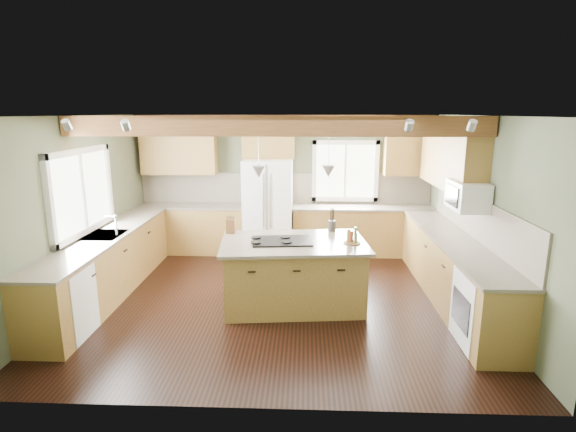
{
  "coord_description": "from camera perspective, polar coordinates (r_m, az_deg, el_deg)",
  "views": [
    {
      "loc": [
        0.4,
        -6.09,
        2.65
      ],
      "look_at": [
        0.14,
        0.3,
        1.16
      ],
      "focal_mm": 28.0,
      "sensor_mm": 36.0,
      "label": 1
    }
  ],
  "objects": [
    {
      "name": "floor",
      "position": [
        6.65,
        -1.36,
        -10.39
      ],
      "size": [
        5.6,
        5.6,
        0.0
      ],
      "primitive_type": "plane",
      "color": "black",
      "rests_on": "ground"
    },
    {
      "name": "ceiling",
      "position": [
        6.1,
        -1.5,
        12.62
      ],
      "size": [
        5.6,
        5.6,
        0.0
      ],
      "primitive_type": "plane",
      "rotation": [
        3.14,
        0.0,
        0.0
      ],
      "color": "silver",
      "rests_on": "wall_back"
    },
    {
      "name": "wall_back",
      "position": [
        8.7,
        -0.38,
        4.16
      ],
      "size": [
        5.6,
        0.0,
        5.6
      ],
      "primitive_type": "plane",
      "rotation": [
        1.57,
        0.0,
        0.0
      ],
      "color": "#4A553D",
      "rests_on": "ground"
    },
    {
      "name": "wall_left",
      "position": [
        7.01,
        -24.93,
        0.75
      ],
      "size": [
        0.0,
        5.0,
        5.0
      ],
      "primitive_type": "plane",
      "rotation": [
        1.57,
        0.0,
        1.57
      ],
      "color": "#4A553D",
      "rests_on": "ground"
    },
    {
      "name": "wall_right",
      "position": [
        6.68,
        23.29,
        0.36
      ],
      "size": [
        0.0,
        5.0,
        5.0
      ],
      "primitive_type": "plane",
      "rotation": [
        1.57,
        0.0,
        -1.57
      ],
      "color": "#4A553D",
      "rests_on": "ground"
    },
    {
      "name": "ceiling_beam",
      "position": [
        5.92,
        -1.61,
        11.35
      ],
      "size": [
        5.55,
        0.26,
        0.26
      ],
      "primitive_type": "cube",
      "color": "#522F17",
      "rests_on": "ceiling"
    },
    {
      "name": "soffit_trim",
      "position": [
        8.5,
        -0.42,
        12.34
      ],
      "size": [
        5.55,
        0.2,
        0.1
      ],
      "primitive_type": "cube",
      "color": "#522F17",
      "rests_on": "ceiling"
    },
    {
      "name": "backsplash_back",
      "position": [
        8.7,
        -0.38,
        3.56
      ],
      "size": [
        5.58,
        0.03,
        0.58
      ],
      "primitive_type": "cube",
      "color": "brown",
      "rests_on": "wall_back"
    },
    {
      "name": "backsplash_right",
      "position": [
        6.74,
        22.95,
        -0.29
      ],
      "size": [
        0.03,
        3.7,
        0.58
      ],
      "primitive_type": "cube",
      "color": "brown",
      "rests_on": "wall_right"
    },
    {
      "name": "base_cab_back_left",
      "position": [
        8.85,
        -12.12,
        -1.67
      ],
      "size": [
        2.02,
        0.6,
        0.88
      ],
      "primitive_type": "cube",
      "color": "brown",
      "rests_on": "floor"
    },
    {
      "name": "counter_back_left",
      "position": [
        8.75,
        -12.26,
        1.25
      ],
      "size": [
        2.06,
        0.64,
        0.04
      ],
      "primitive_type": "cube",
      "color": "brown",
      "rests_on": "base_cab_back_left"
    },
    {
      "name": "base_cab_back_right",
      "position": [
        8.65,
        9.46,
        -1.9
      ],
      "size": [
        2.62,
        0.6,
        0.88
      ],
      "primitive_type": "cube",
      "color": "brown",
      "rests_on": "floor"
    },
    {
      "name": "counter_back_right",
      "position": [
        8.54,
        9.57,
        1.08
      ],
      "size": [
        2.66,
        0.64,
        0.04
      ],
      "primitive_type": "cube",
      "color": "brown",
      "rests_on": "base_cab_back_right"
    },
    {
      "name": "base_cab_left",
      "position": [
        7.14,
        -21.93,
        -5.93
      ],
      "size": [
        0.6,
        3.7,
        0.88
      ],
      "primitive_type": "cube",
      "color": "brown",
      "rests_on": "floor"
    },
    {
      "name": "counter_left",
      "position": [
        7.01,
        -22.25,
        -2.36
      ],
      "size": [
        0.64,
        3.74,
        0.04
      ],
      "primitive_type": "cube",
      "color": "brown",
      "rests_on": "base_cab_left"
    },
    {
      "name": "base_cab_right",
      "position": [
        6.85,
        20.14,
        -6.55
      ],
      "size": [
        0.6,
        3.7,
        0.88
      ],
      "primitive_type": "cube",
      "color": "brown",
      "rests_on": "floor"
    },
    {
      "name": "counter_right",
      "position": [
        6.72,
        20.44,
        -2.85
      ],
      "size": [
        0.64,
        3.74,
        0.04
      ],
      "primitive_type": "cube",
      "color": "brown",
      "rests_on": "base_cab_right"
    },
    {
      "name": "upper_cab_back_left",
      "position": [
        8.77,
        -13.67,
        8.15
      ],
      "size": [
        1.4,
        0.35,
        0.9
      ],
      "primitive_type": "cube",
      "color": "brown",
      "rests_on": "wall_back"
    },
    {
      "name": "upper_cab_over_fridge",
      "position": [
        8.46,
        -2.5,
        9.69
      ],
      "size": [
        0.96,
        0.35,
        0.7
      ],
      "primitive_type": "cube",
      "color": "brown",
      "rests_on": "wall_back"
    },
    {
      "name": "upper_cab_right",
      "position": [
        7.37,
        20.01,
        6.86
      ],
      "size": [
        0.35,
        2.2,
        0.9
      ],
      "primitive_type": "cube",
      "color": "brown",
      "rests_on": "wall_right"
    },
    {
      "name": "upper_cab_back_corner",
      "position": [
        8.65,
        15.11,
        8.0
      ],
      "size": [
        0.9,
        0.35,
        0.9
      ],
      "primitive_type": "cube",
      "color": "brown",
      "rests_on": "wall_back"
    },
    {
      "name": "window_left",
      "position": [
        7.0,
        -24.8,
        2.84
      ],
      "size": [
        0.04,
        1.6,
        1.05
      ],
      "primitive_type": "cube",
      "color": "white",
      "rests_on": "wall_left"
    },
    {
      "name": "window_back",
      "position": [
        8.67,
        7.27,
        5.69
      ],
      "size": [
        1.1,
        0.04,
        1.0
      ],
      "primitive_type": "cube",
      "color": "white",
      "rests_on": "wall_back"
    },
    {
      "name": "sink",
      "position": [
        7.01,
        -22.25,
        -2.32
      ],
      "size": [
        0.5,
        0.65,
        0.03
      ],
      "primitive_type": "cube",
      "color": "#262628",
      "rests_on": "counter_left"
    },
    {
      "name": "faucet",
      "position": [
        6.9,
        -20.99,
        -1.2
      ],
      "size": [
        0.02,
        0.02,
        0.28
      ],
      "primitive_type": "cylinder",
      "color": "#B2B2B7",
      "rests_on": "sink"
    },
    {
      "name": "dishwasher",
      "position": [
        6.05,
        -26.84,
        -9.9
      ],
      "size": [
        0.6,
        0.6,
        0.84
      ],
      "primitive_type": "cube",
      "color": "white",
      "rests_on": "floor"
    },
    {
      "name": "oven",
      "position": [
        5.72,
        23.99,
        -10.94
      ],
      "size": [
        0.6,
        0.72,
        0.84
      ],
      "primitive_type": "cube",
      "color": "white",
      "rests_on": "floor"
    },
    {
      "name": "microwave",
      "position": [
        6.51,
        21.83,
        2.43
      ],
      "size": [
        0.4,
        0.7,
        0.38
      ],
      "primitive_type": "cube",
      "color": "white",
      "rests_on": "wall_right"
    },
    {
      "name": "pendant_left",
      "position": [
        5.94,
        -3.73,
        5.62
      ],
      "size": [
        0.18,
        0.18,
        0.16
      ],
      "primitive_type": "cone",
      "rotation": [
        3.14,
        0.0,
        0.0
      ],
      "color": "#B2B2B7",
      "rests_on": "ceiling"
    },
    {
      "name": "pendant_right",
      "position": [
        6.0,
        5.16,
        5.67
      ],
      "size": [
        0.18,
        0.18,
        0.16
      ],
      "primitive_type": "cone",
      "rotation": [
        3.14,
        0.0,
        0.0
      ],
      "color": "#B2B2B7",
      "rests_on": "ceiling"
    },
    {
      "name": "refrigerator",
      "position": [
        8.42,
        -2.53,
        1.08
      ],
      "size": [
        0.9,
        0.74,
        1.8
      ],
      "primitive_type": "cube",
      "color": "white",
      "rests_on": "floor"
    },
    {
      "name": "island",
      "position": [
        6.3,
        0.7,
        -7.43
      ],
      "size": [
        1.95,
        1.3,
        0.88
      ],
      "primitive_type": "cube",
      "rotation": [
        0.0,
        0.0,
        0.1
      ],
      "color": "brown",
      "rests_on": "floor"
    },
    {
      "name": "island_top",
      "position": [
        6.16,
        0.71,
        -3.42
      ],
      "size": [
        2.08,
        1.44,
        0.04
      ],
      "primitive_type": "cube",
      "rotation": [
        0.0,
        0.0,
        0.1
      ],
      "color": "brown",
      "rests_on": "island"
    },
    {
      "name": "cooktop",
      "position": [
        6.14,
        -0.72,
        -3.18
      ],
      "size": [
        0.85,
        0.61,
        0.02
      ],
      "primitive_type": "cube",
      "rotation": [
        0.0,
        0.0,
        0.1
      ],
      "color": "black",
      "rests_on": "island_top"
    },
    {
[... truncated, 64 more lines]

